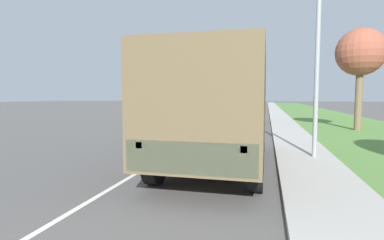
{
  "coord_description": "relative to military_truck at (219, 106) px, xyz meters",
  "views": [
    {
      "loc": [
        3.27,
        1.0,
        2.01
      ],
      "look_at": [
        0.78,
        10.99,
        1.2
      ],
      "focal_mm": 28.0,
      "sensor_mm": 36.0,
      "label": 1
    }
  ],
  "objects": [
    {
      "name": "car_third_ahead",
      "position": [
        -3.56,
        30.78,
        -1.09
      ],
      "size": [
        1.87,
        4.29,
        1.41
      ],
      "color": "tan",
      "rests_on": "ground"
    },
    {
      "name": "grass_strip_right",
      "position": [
        6.95,
        30.53,
        -1.72
      ],
      "size": [
        7.0,
        120.0,
        0.02
      ],
      "color": "#56843D",
      "rests_on": "ground"
    },
    {
      "name": "ground_plane",
      "position": [
        -1.95,
        30.53,
        -1.73
      ],
      "size": [
        180.0,
        180.0,
        0.0
      ],
      "primitive_type": "plane",
      "color": "#565451"
    },
    {
      "name": "car_second_ahead",
      "position": [
        -0.02,
        21.94,
        -0.96
      ],
      "size": [
        1.88,
        3.98,
        1.74
      ],
      "color": "silver",
      "rests_on": "ground"
    },
    {
      "name": "building_distant",
      "position": [
        -16.76,
        69.38,
        1.07
      ],
      "size": [
        15.59,
        12.69,
        5.53
      ],
      "color": "#B2A893",
      "rests_on": "ground"
    },
    {
      "name": "lane_centre_stripe",
      "position": [
        -1.95,
        30.53,
        -1.73
      ],
      "size": [
        0.12,
        120.0,
        0.0
      ],
      "color": "silver",
      "rests_on": "ground"
    },
    {
      "name": "car_nearest_ahead",
      "position": [
        -0.13,
        14.7,
        -1.05
      ],
      "size": [
        1.82,
        4.15,
        1.53
      ],
      "color": "maroon",
      "rests_on": "ground"
    },
    {
      "name": "lamp_post",
      "position": [
        2.62,
        1.46,
        3.14
      ],
      "size": [
        1.69,
        0.24,
        8.13
      ],
      "color": "gray",
      "rests_on": "sidewalk_right"
    },
    {
      "name": "car_fourth_ahead",
      "position": [
        -3.5,
        42.94,
        -0.96
      ],
      "size": [
        1.79,
        4.53,
        1.74
      ],
      "color": "#336B3D",
      "rests_on": "ground"
    },
    {
      "name": "sidewalk_right",
      "position": [
        2.55,
        30.53,
        -1.67
      ],
      "size": [
        1.8,
        120.0,
        0.12
      ],
      "color": "#ADAAA3",
      "rests_on": "ground"
    },
    {
      "name": "military_truck",
      "position": [
        0.0,
        0.0,
        0.0
      ],
      "size": [
        2.56,
        7.02,
        3.11
      ],
      "color": "#474C38",
      "rests_on": "ground"
    },
    {
      "name": "tree_mid_right",
      "position": [
        6.55,
        10.93,
        2.77
      ],
      "size": [
        2.74,
        2.74,
        5.93
      ],
      "color": "brown",
      "rests_on": "grass_strip_right"
    }
  ]
}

